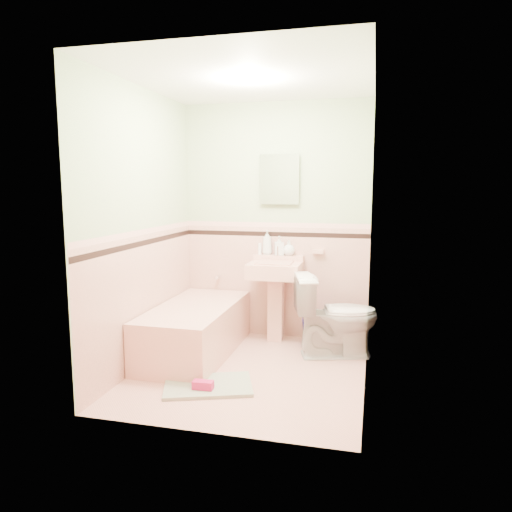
% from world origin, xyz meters
% --- Properties ---
extents(floor, '(2.20, 2.20, 0.00)m').
position_xyz_m(floor, '(0.00, 0.00, 0.00)').
color(floor, '#E8AA98').
rests_on(floor, ground).
extents(ceiling, '(2.20, 2.20, 0.00)m').
position_xyz_m(ceiling, '(0.00, 0.00, 2.50)').
color(ceiling, white).
rests_on(ceiling, ground).
extents(wall_back, '(2.50, 0.00, 2.50)m').
position_xyz_m(wall_back, '(0.00, 1.10, 1.25)').
color(wall_back, '#EDE3C1').
rests_on(wall_back, ground).
extents(wall_front, '(2.50, 0.00, 2.50)m').
position_xyz_m(wall_front, '(0.00, -1.10, 1.25)').
color(wall_front, '#EDE3C1').
rests_on(wall_front, ground).
extents(wall_left, '(0.00, 2.50, 2.50)m').
position_xyz_m(wall_left, '(-1.00, 0.00, 1.25)').
color(wall_left, '#EDE3C1').
rests_on(wall_left, ground).
extents(wall_right, '(0.00, 2.50, 2.50)m').
position_xyz_m(wall_right, '(1.00, 0.00, 1.25)').
color(wall_right, '#EDE3C1').
rests_on(wall_right, ground).
extents(wainscot_back, '(2.00, 0.00, 2.00)m').
position_xyz_m(wainscot_back, '(0.00, 1.09, 0.60)').
color(wainscot_back, '#EBAF9D').
rests_on(wainscot_back, ground).
extents(wainscot_front, '(2.00, 0.00, 2.00)m').
position_xyz_m(wainscot_front, '(0.00, -1.09, 0.60)').
color(wainscot_front, '#EBAF9D').
rests_on(wainscot_front, ground).
extents(wainscot_left, '(0.00, 2.20, 2.20)m').
position_xyz_m(wainscot_left, '(-0.99, 0.00, 0.60)').
color(wainscot_left, '#EBAF9D').
rests_on(wainscot_left, ground).
extents(wainscot_right, '(0.00, 2.20, 2.20)m').
position_xyz_m(wainscot_right, '(0.99, 0.00, 0.60)').
color(wainscot_right, '#EBAF9D').
rests_on(wainscot_right, ground).
extents(accent_back, '(2.00, 0.00, 2.00)m').
position_xyz_m(accent_back, '(0.00, 1.08, 1.12)').
color(accent_back, black).
rests_on(accent_back, ground).
extents(accent_front, '(2.00, 0.00, 2.00)m').
position_xyz_m(accent_front, '(0.00, -1.08, 1.12)').
color(accent_front, black).
rests_on(accent_front, ground).
extents(accent_left, '(0.00, 2.20, 2.20)m').
position_xyz_m(accent_left, '(-0.98, 0.00, 1.12)').
color(accent_left, black).
rests_on(accent_left, ground).
extents(accent_right, '(0.00, 2.20, 2.20)m').
position_xyz_m(accent_right, '(0.98, 0.00, 1.12)').
color(accent_right, black).
rests_on(accent_right, ground).
extents(cap_back, '(2.00, 0.00, 2.00)m').
position_xyz_m(cap_back, '(0.00, 1.08, 1.22)').
color(cap_back, beige).
rests_on(cap_back, ground).
extents(cap_front, '(2.00, 0.00, 2.00)m').
position_xyz_m(cap_front, '(0.00, -1.08, 1.22)').
color(cap_front, beige).
rests_on(cap_front, ground).
extents(cap_left, '(0.00, 2.20, 2.20)m').
position_xyz_m(cap_left, '(-0.98, 0.00, 1.22)').
color(cap_left, beige).
rests_on(cap_left, ground).
extents(cap_right, '(0.00, 2.20, 2.20)m').
position_xyz_m(cap_right, '(0.98, 0.00, 1.22)').
color(cap_right, beige).
rests_on(cap_right, ground).
extents(bathtub, '(0.70, 1.50, 0.45)m').
position_xyz_m(bathtub, '(-0.63, 0.33, 0.23)').
color(bathtub, '#E3A493').
rests_on(bathtub, floor).
extents(tub_faucet, '(0.04, 0.12, 0.04)m').
position_xyz_m(tub_faucet, '(-0.63, 1.05, 0.63)').
color(tub_faucet, silver).
rests_on(tub_faucet, wall_back).
extents(sink, '(0.54, 0.48, 0.84)m').
position_xyz_m(sink, '(0.05, 0.86, 0.42)').
color(sink, '#E3A493').
rests_on(sink, floor).
extents(sink_faucet, '(0.02, 0.02, 0.10)m').
position_xyz_m(sink_faucet, '(0.05, 1.00, 0.95)').
color(sink_faucet, silver).
rests_on(sink_faucet, sink).
extents(medicine_cabinet, '(0.36, 0.04, 0.45)m').
position_xyz_m(medicine_cabinet, '(0.05, 1.07, 1.70)').
color(medicine_cabinet, white).
rests_on(medicine_cabinet, wall_back).
extents(soap_dish, '(0.12, 0.07, 0.04)m').
position_xyz_m(soap_dish, '(0.47, 1.06, 0.95)').
color(soap_dish, '#E3A493').
rests_on(soap_dish, wall_back).
extents(soap_bottle_left, '(0.12, 0.12, 0.26)m').
position_xyz_m(soap_bottle_left, '(-0.07, 1.04, 1.03)').
color(soap_bottle_left, '#B2B2B2').
rests_on(soap_bottle_left, sink).
extents(soap_bottle_mid, '(0.11, 0.12, 0.20)m').
position_xyz_m(soap_bottle_mid, '(0.06, 1.04, 1.00)').
color(soap_bottle_mid, '#B2B2B2').
rests_on(soap_bottle_mid, sink).
extents(soap_bottle_right, '(0.13, 0.13, 0.16)m').
position_xyz_m(soap_bottle_right, '(0.16, 1.04, 0.98)').
color(soap_bottle_right, '#B2B2B2').
rests_on(soap_bottle_right, sink).
extents(tube, '(0.04, 0.04, 0.12)m').
position_xyz_m(tube, '(-0.15, 1.04, 0.96)').
color(tube, white).
rests_on(tube, sink).
extents(toilet, '(0.88, 0.65, 0.80)m').
position_xyz_m(toilet, '(0.71, 0.60, 0.40)').
color(toilet, white).
rests_on(toilet, floor).
extents(bucket, '(0.31, 0.31, 0.25)m').
position_xyz_m(bucket, '(0.47, 0.87, 0.13)').
color(bucket, '#0F1197').
rests_on(bucket, floor).
extents(bath_mat, '(0.82, 0.68, 0.03)m').
position_xyz_m(bath_mat, '(-0.24, -0.41, 0.01)').
color(bath_mat, gray).
rests_on(bath_mat, floor).
extents(shoe, '(0.17, 0.08, 0.07)m').
position_xyz_m(shoe, '(-0.25, -0.51, 0.06)').
color(shoe, '#BF1E59').
rests_on(shoe, bath_mat).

